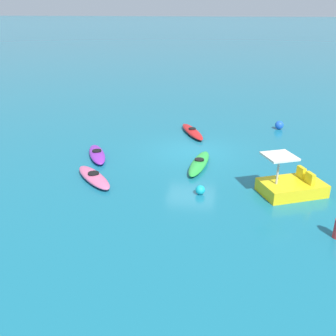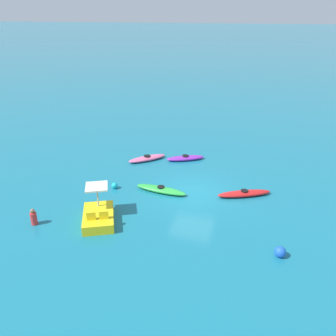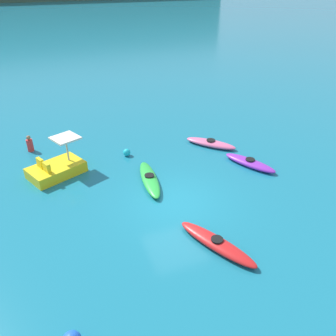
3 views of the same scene
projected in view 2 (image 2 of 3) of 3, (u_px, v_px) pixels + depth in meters
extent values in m
plane|color=#19728C|center=(193.00, 192.00, 20.16)|extent=(600.00, 600.00, 0.00)
ellipsoid|color=purple|center=(185.00, 158.00, 24.38)|extent=(1.82, 2.74, 0.32)
cylinder|color=black|center=(185.00, 156.00, 24.31)|extent=(0.60, 0.60, 0.05)
ellipsoid|color=red|center=(244.00, 193.00, 19.66)|extent=(1.90, 3.13, 0.32)
cylinder|color=black|center=(244.00, 191.00, 19.58)|extent=(0.55, 0.55, 0.05)
ellipsoid|color=green|center=(161.00, 190.00, 20.08)|extent=(1.06, 3.19, 0.32)
cylinder|color=black|center=(161.00, 187.00, 20.00)|extent=(0.48, 0.48, 0.05)
ellipsoid|color=pink|center=(147.00, 158.00, 24.35)|extent=(2.42, 2.56, 0.32)
cylinder|color=black|center=(147.00, 156.00, 24.27)|extent=(0.66, 0.66, 0.05)
cube|color=yellow|center=(99.00, 217.00, 17.22)|extent=(2.81, 2.36, 0.50)
cube|color=yellow|center=(91.00, 216.00, 16.49)|extent=(0.33, 0.47, 0.44)
cube|color=yellow|center=(104.00, 215.00, 16.57)|extent=(0.33, 0.47, 0.44)
cylinder|color=#B2B2B7|center=(98.00, 197.00, 17.51)|extent=(0.08, 0.08, 1.10)
cube|color=silver|center=(97.00, 187.00, 17.27)|extent=(1.46, 1.46, 0.08)
sphere|color=blue|center=(280.00, 252.00, 14.76)|extent=(0.50, 0.50, 0.50)
sphere|color=#19B7C6|center=(115.00, 186.00, 20.49)|extent=(0.38, 0.38, 0.38)
cylinder|color=red|center=(34.00, 219.00, 16.98)|extent=(0.42, 0.42, 0.65)
sphere|color=#8C6647|center=(32.00, 211.00, 16.80)|extent=(0.22, 0.22, 0.22)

